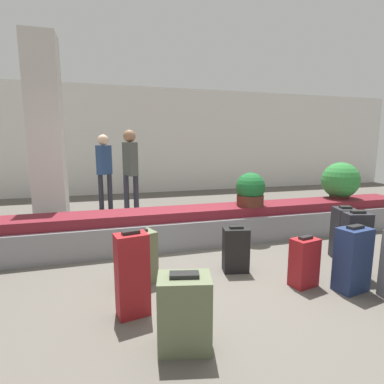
{
  "coord_description": "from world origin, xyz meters",
  "views": [
    {
      "loc": [
        -1.25,
        -3.1,
        1.54
      ],
      "look_at": [
        0.0,
        1.22,
        0.8
      ],
      "focal_mm": 28.0,
      "sensor_mm": 36.0,
      "label": 1
    }
  ],
  "objects_px": {
    "suitcase_3": "(184,312)",
    "suitcase_7": "(355,245)",
    "suitcase_4": "(352,259)",
    "potted_plant_0": "(250,190)",
    "traveler_1": "(104,165)",
    "potted_plant_1": "(340,181)",
    "traveler_0": "(130,165)",
    "suitcase_0": "(236,250)",
    "suitcase_1": "(139,258)",
    "suitcase_8": "(132,275)",
    "suitcase_2": "(343,233)",
    "suitcase_6": "(304,262)",
    "pillar": "(47,139)"
  },
  "relations": [
    {
      "from": "suitcase_3",
      "to": "suitcase_7",
      "type": "xyz_separation_m",
      "value": [
        2.21,
        0.65,
        0.09
      ]
    },
    {
      "from": "suitcase_4",
      "to": "potted_plant_0",
      "type": "distance_m",
      "value": 1.93
    },
    {
      "from": "suitcase_4",
      "to": "traveler_1",
      "type": "relative_size",
      "value": 0.41
    },
    {
      "from": "potted_plant_1",
      "to": "traveler_1",
      "type": "xyz_separation_m",
      "value": [
        -4.09,
        2.72,
        0.18
      ]
    },
    {
      "from": "suitcase_7",
      "to": "traveler_0",
      "type": "relative_size",
      "value": 0.43
    },
    {
      "from": "potted_plant_0",
      "to": "potted_plant_1",
      "type": "distance_m",
      "value": 1.88
    },
    {
      "from": "potted_plant_0",
      "to": "traveler_1",
      "type": "xyz_separation_m",
      "value": [
        -2.22,
        2.88,
        0.24
      ]
    },
    {
      "from": "suitcase_0",
      "to": "suitcase_1",
      "type": "xyz_separation_m",
      "value": [
        -1.15,
        0.01,
        0.02
      ]
    },
    {
      "from": "suitcase_4",
      "to": "suitcase_7",
      "type": "xyz_separation_m",
      "value": [
        0.29,
        0.27,
        0.04
      ]
    },
    {
      "from": "suitcase_7",
      "to": "traveler_0",
      "type": "height_order",
      "value": "traveler_0"
    },
    {
      "from": "suitcase_8",
      "to": "potted_plant_0",
      "type": "relative_size",
      "value": 1.49
    },
    {
      "from": "suitcase_0",
      "to": "traveler_1",
      "type": "xyz_separation_m",
      "value": [
        -1.49,
        3.97,
        0.77
      ]
    },
    {
      "from": "suitcase_7",
      "to": "suitcase_8",
      "type": "bearing_deg",
      "value": -164.32
    },
    {
      "from": "suitcase_3",
      "to": "suitcase_2",
      "type": "bearing_deg",
      "value": 37.41
    },
    {
      "from": "suitcase_2",
      "to": "suitcase_4",
      "type": "relative_size",
      "value": 1.02
    },
    {
      "from": "suitcase_8",
      "to": "potted_plant_0",
      "type": "height_order",
      "value": "potted_plant_0"
    },
    {
      "from": "suitcase_3",
      "to": "traveler_0",
      "type": "height_order",
      "value": "traveler_0"
    },
    {
      "from": "suitcase_3",
      "to": "potted_plant_1",
      "type": "relative_size",
      "value": 0.93
    },
    {
      "from": "suitcase_2",
      "to": "suitcase_6",
      "type": "distance_m",
      "value": 1.12
    },
    {
      "from": "suitcase_3",
      "to": "suitcase_6",
      "type": "distance_m",
      "value": 1.62
    },
    {
      "from": "suitcase_6",
      "to": "suitcase_3",
      "type": "bearing_deg",
      "value": -170.06
    },
    {
      "from": "suitcase_6",
      "to": "pillar",
      "type": "bearing_deg",
      "value": 124.55
    },
    {
      "from": "traveler_0",
      "to": "traveler_1",
      "type": "distance_m",
      "value": 0.97
    },
    {
      "from": "suitcase_3",
      "to": "suitcase_6",
      "type": "relative_size",
      "value": 1.08
    },
    {
      "from": "suitcase_7",
      "to": "suitcase_0",
      "type": "bearing_deg",
      "value": 171.71
    },
    {
      "from": "suitcase_3",
      "to": "potted_plant_1",
      "type": "height_order",
      "value": "potted_plant_1"
    },
    {
      "from": "suitcase_7",
      "to": "traveler_1",
      "type": "distance_m",
      "value": 5.29
    },
    {
      "from": "suitcase_2",
      "to": "suitcase_7",
      "type": "bearing_deg",
      "value": -101.77
    },
    {
      "from": "traveler_0",
      "to": "traveler_1",
      "type": "bearing_deg",
      "value": 6.56
    },
    {
      "from": "pillar",
      "to": "traveler_0",
      "type": "height_order",
      "value": "pillar"
    },
    {
      "from": "suitcase_4",
      "to": "pillar",
      "type": "bearing_deg",
      "value": 128.39
    },
    {
      "from": "suitcase_3",
      "to": "suitcase_8",
      "type": "relative_size",
      "value": 0.76
    },
    {
      "from": "suitcase_1",
      "to": "potted_plant_0",
      "type": "relative_size",
      "value": 1.16
    },
    {
      "from": "suitcase_0",
      "to": "traveler_1",
      "type": "bearing_deg",
      "value": 121.74
    },
    {
      "from": "suitcase_4",
      "to": "traveler_1",
      "type": "bearing_deg",
      "value": 107.52
    },
    {
      "from": "suitcase_2",
      "to": "suitcase_8",
      "type": "height_order",
      "value": "suitcase_8"
    },
    {
      "from": "potted_plant_1",
      "to": "suitcase_4",
      "type": "bearing_deg",
      "value": -128.96
    },
    {
      "from": "suitcase_7",
      "to": "suitcase_8",
      "type": "height_order",
      "value": "suitcase_8"
    },
    {
      "from": "suitcase_1",
      "to": "suitcase_4",
      "type": "relative_size",
      "value": 0.87
    },
    {
      "from": "suitcase_7",
      "to": "potted_plant_1",
      "type": "height_order",
      "value": "potted_plant_1"
    },
    {
      "from": "suitcase_2",
      "to": "suitcase_7",
      "type": "distance_m",
      "value": 0.56
    },
    {
      "from": "suitcase_2",
      "to": "potted_plant_0",
      "type": "relative_size",
      "value": 1.36
    },
    {
      "from": "suitcase_3",
      "to": "suitcase_8",
      "type": "bearing_deg",
      "value": 133.98
    },
    {
      "from": "suitcase_1",
      "to": "traveler_0",
      "type": "xyz_separation_m",
      "value": [
        0.19,
        3.15,
        0.8
      ]
    },
    {
      "from": "suitcase_3",
      "to": "suitcase_1",
      "type": "bearing_deg",
      "value": 113.23
    },
    {
      "from": "suitcase_0",
      "to": "suitcase_7",
      "type": "relative_size",
      "value": 0.72
    },
    {
      "from": "suitcase_1",
      "to": "suitcase_6",
      "type": "height_order",
      "value": "suitcase_1"
    },
    {
      "from": "suitcase_2",
      "to": "suitcase_0",
      "type": "bearing_deg",
      "value": -162.49
    },
    {
      "from": "suitcase_6",
      "to": "suitcase_8",
      "type": "height_order",
      "value": "suitcase_8"
    },
    {
      "from": "suitcase_7",
      "to": "suitcase_3",
      "type": "bearing_deg",
      "value": -150.04
    }
  ]
}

